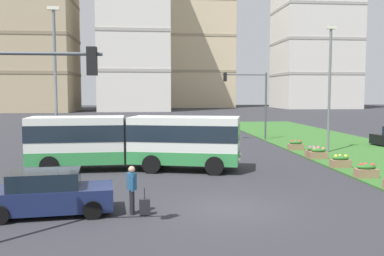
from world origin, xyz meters
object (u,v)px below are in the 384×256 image
Objects in this scene: flower_planter_5 at (296,145)px; apartment_tower_east at (315,43)px; streetlight_median at (330,84)px; apartment_tower_westcentre at (134,17)px; car_maroon_sedan at (118,130)px; apartment_tower_centre at (195,39)px; flower_planter_2 at (340,161)px; traffic_light_far_right at (251,94)px; apartment_tower_west at (30,21)px; flower_planter_4 at (314,152)px; flower_planter_1 at (366,171)px; flower_planter_3 at (318,153)px; pedestrian_crossing at (132,186)px; car_navy_sedan at (49,194)px; articulated_bus at (135,141)px; streetlight_left at (55,79)px; traffic_light_near_left at (26,109)px; rolling_suitcase at (145,206)px; apartment_tower_eastcentre at (321,28)px.

apartment_tower_east reaches higher than flower_planter_5.
apartment_tower_westcentre is (-16.29, 74.05, 17.26)m from streetlight_median.
apartment_tower_centre is (16.54, 84.68, 19.18)m from car_maroon_sedan.
flower_planter_2 is 15.00m from traffic_light_far_right.
flower_planter_4 is at bearing -62.75° from apartment_tower_west.
apartment_tower_west reaches higher than flower_planter_1.
apartment_tower_westcentre is at bearing 99.83° from flower_planter_1.
pedestrian_crossing is at bearing -136.01° from flower_planter_3.
car_navy_sedan is at bearing 175.59° from pedestrian_crossing.
articulated_bus is 8.94m from car_navy_sedan.
streetlight_median is at bearing -90.42° from apartment_tower_centre.
pedestrian_crossing is 19.20m from flower_planter_5.
streetlight_left is at bearing -73.93° from apartment_tower_west.
flower_planter_3 is 0.73m from flower_planter_4.
streetlight_left reaches higher than car_navy_sedan.
apartment_tower_east reaches higher than car_maroon_sedan.
apartment_tower_centre reaches higher than flower_planter_4.
traffic_light_near_left is at bearing -115.71° from apartment_tower_east.
flower_planter_4 is 100.20m from apartment_tower_centre.
flower_planter_5 is (0.00, 3.55, 0.00)m from flower_planter_4.
apartment_tower_west is at bearing 104.99° from traffic_light_near_left.
traffic_light_far_right is (12.21, -3.07, 3.47)m from car_maroon_sedan.
flower_planter_3 is at bearing 43.90° from traffic_light_near_left.
apartment_tower_west reaches higher than rolling_suitcase.
apartment_tower_westcentre reaches higher than flower_planter_4.
pedestrian_crossing is (2.45, -25.39, 0.25)m from car_maroon_sedan.
traffic_light_near_left is at bearing -151.76° from flower_planter_1.
apartment_tower_centre is (2.60, 102.15, 19.51)m from flower_planter_2.
car_maroon_sedan is at bearing 124.37° from flower_planter_1.
car_navy_sedan reaches higher than flower_planter_1.
apartment_tower_westcentre reaches higher than flower_planter_5.
streetlight_left is at bearing -91.49° from apartment_tower_westcentre.
car_navy_sedan is 3.45m from rolling_suitcase.
flower_planter_4 is (14.44, 11.60, -0.33)m from car_navy_sedan.
apartment_tower_eastcentre is (47.66, 98.80, 21.14)m from pedestrian_crossing.
streetlight_left reaches higher than traffic_light_near_left.
apartment_tower_centre reaches higher than car_maroon_sedan.
apartment_tower_centre is (40.50, 24.65, -0.60)m from apartment_tower_west.
flower_planter_4 is 0.03× the size of apartment_tower_east.
apartment_tower_westcentre is (-0.45, 62.65, 21.45)m from car_maroon_sedan.
apartment_tower_westcentre is at bearing 88.51° from streetlight_left.
car_maroon_sedan is 4.08× the size of flower_planter_4.
car_maroon_sedan is 0.11× the size of apartment_tower_west.
traffic_light_near_left is (-14.31, -7.69, 3.45)m from flower_planter_1.
traffic_light_near_left is 0.16× the size of apartment_tower_east.
articulated_bus is at bearing -150.29° from flower_planter_5.
car_maroon_sedan is 0.50× the size of streetlight_median.
streetlight_median reaches higher than flower_planter_5.
traffic_light_near_left is at bearing -102.93° from articulated_bus.
flower_planter_4 is at bearing -79.31° from apartment_tower_westcentre.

